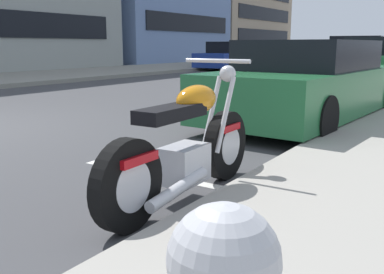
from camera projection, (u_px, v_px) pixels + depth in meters
The scene contains 7 objects.
sidewalk_far_curb at pixel (119, 71), 20.12m from camera, with size 120.00×5.00×0.14m, color gray.
parking_stall_stripe at pixel (174, 178), 4.12m from camera, with size 0.12×2.20×0.01m, color silver.
parked_motorcycle at pixel (186, 148), 3.49m from camera, with size 2.04×0.62×1.12m.
parked_car_at_intersection at pixel (309, 83), 7.13m from camera, with size 4.70×2.07×1.30m.
crossing_truck at pixel (356, 47), 36.91m from camera, with size 2.28×5.67×1.97m.
car_opposite_curb at pixel (231, 56), 22.34m from camera, with size 4.40×1.99×1.39m.
townhouse_near_left at pixel (222, 8), 40.49m from camera, with size 12.52×8.75×9.06m.
Camera 1 is at (-3.22, -6.53, 1.23)m, focal length 41.04 mm.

